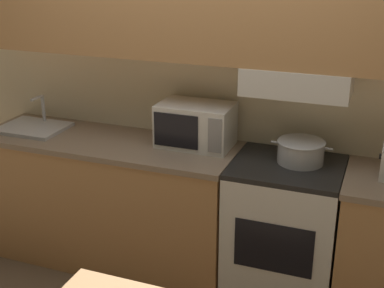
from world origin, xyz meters
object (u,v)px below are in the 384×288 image
at_px(sink_basin, 33,127).
at_px(microwave, 196,125).
at_px(stove_range, 283,232).
at_px(cooking_pot, 301,151).

bearing_deg(sink_basin, microwave, 5.36).
xyz_separation_m(stove_range, microwave, (-0.61, 0.11, 0.59)).
bearing_deg(stove_range, microwave, 170.11).
bearing_deg(sink_basin, stove_range, 0.06).
height_order(microwave, sink_basin, microwave).
relative_size(cooking_pot, microwave, 0.77).
bearing_deg(stove_range, cooking_pot, 43.65).
relative_size(stove_range, microwave, 1.93).
xyz_separation_m(cooking_pot, microwave, (-0.68, 0.05, 0.06)).
xyz_separation_m(cooking_pot, sink_basin, (-1.84, -0.06, -0.06)).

